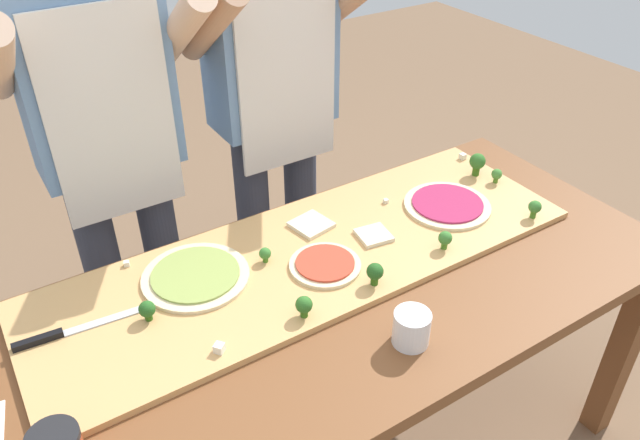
% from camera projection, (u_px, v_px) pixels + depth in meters
% --- Properties ---
extents(prep_table, '(1.89, 0.82, 0.77)m').
position_uv_depth(prep_table, '(329.00, 318.00, 1.62)').
color(prep_table, brown).
rests_on(prep_table, ground).
extents(cutting_board, '(1.51, 0.49, 0.02)m').
position_uv_depth(cutting_board, '(310.00, 256.00, 1.67)').
color(cutting_board, tan).
rests_on(cutting_board, prep_table).
extents(chefs_knife, '(0.31, 0.04, 0.02)m').
position_uv_depth(chefs_knife, '(63.00, 333.00, 1.41)').
color(chefs_knife, '#B7BABF').
rests_on(chefs_knife, cutting_board).
extents(pizza_whole_tomato_red, '(0.19, 0.19, 0.02)m').
position_uv_depth(pizza_whole_tomato_red, '(325.00, 264.00, 1.62)').
color(pizza_whole_tomato_red, beige).
rests_on(pizza_whole_tomato_red, cutting_board).
extents(pizza_whole_beet_magenta, '(0.26, 0.26, 0.02)m').
position_uv_depth(pizza_whole_beet_magenta, '(447.00, 205.00, 1.85)').
color(pizza_whole_beet_magenta, beige).
rests_on(pizza_whole_beet_magenta, cutting_board).
extents(pizza_whole_pesto_green, '(0.28, 0.28, 0.02)m').
position_uv_depth(pizza_whole_pesto_green, '(196.00, 276.00, 1.58)').
color(pizza_whole_pesto_green, beige).
rests_on(pizza_whole_pesto_green, cutting_board).
extents(pizza_slice_far_left, '(0.12, 0.12, 0.01)m').
position_uv_depth(pizza_slice_far_left, '(311.00, 225.00, 1.77)').
color(pizza_slice_far_left, beige).
rests_on(pizza_slice_far_left, cutting_board).
extents(pizza_slice_far_right, '(0.10, 0.10, 0.01)m').
position_uv_depth(pizza_slice_far_right, '(374.00, 235.00, 1.72)').
color(pizza_slice_far_right, beige).
rests_on(pizza_slice_far_right, cutting_board).
extents(broccoli_floret_back_mid, '(0.04, 0.04, 0.06)m').
position_uv_depth(broccoli_floret_back_mid, '(304.00, 305.00, 1.45)').
color(broccoli_floret_back_mid, '#366618').
rests_on(broccoli_floret_back_mid, cutting_board).
extents(broccoli_floret_front_left, '(0.03, 0.03, 0.04)m').
position_uv_depth(broccoli_floret_front_left, '(265.00, 254.00, 1.62)').
color(broccoli_floret_front_left, '#3F7220').
rests_on(broccoli_floret_front_left, cutting_board).
extents(broccoli_floret_front_right, '(0.05, 0.05, 0.08)m').
position_uv_depth(broccoli_floret_front_right, '(477.00, 162.00, 1.98)').
color(broccoli_floret_front_right, '#366618').
rests_on(broccoli_floret_front_right, cutting_board).
extents(broccoli_floret_center_right, '(0.04, 0.04, 0.06)m').
position_uv_depth(broccoli_floret_center_right, '(535.00, 208.00, 1.79)').
color(broccoli_floret_center_right, '#3F7220').
rests_on(broccoli_floret_center_right, cutting_board).
extents(broccoli_floret_front_mid, '(0.04, 0.04, 0.05)m').
position_uv_depth(broccoli_floret_front_mid, '(147.00, 310.00, 1.44)').
color(broccoli_floret_front_mid, '#2C5915').
rests_on(broccoli_floret_front_mid, cutting_board).
extents(broccoli_floret_center_left, '(0.03, 0.03, 0.05)m').
position_uv_depth(broccoli_floret_center_left, '(497.00, 175.00, 1.96)').
color(broccoli_floret_center_left, '#487A23').
rests_on(broccoli_floret_center_left, cutting_board).
extents(broccoli_floret_back_right, '(0.04, 0.04, 0.05)m').
position_uv_depth(broccoli_floret_back_right, '(445.00, 239.00, 1.67)').
color(broccoli_floret_back_right, '#3F7220').
rests_on(broccoli_floret_back_right, cutting_board).
extents(broccoli_floret_back_left, '(0.04, 0.04, 0.06)m').
position_uv_depth(broccoli_floret_back_left, '(375.00, 272.00, 1.54)').
color(broccoli_floret_back_left, '#2C5915').
rests_on(broccoli_floret_back_left, cutting_board).
extents(cheese_crumble_a, '(0.02, 0.02, 0.01)m').
position_uv_depth(cheese_crumble_a, '(127.00, 264.00, 1.62)').
color(cheese_crumble_a, silver).
rests_on(cheese_crumble_a, cutting_board).
extents(cheese_crumble_b, '(0.01, 0.01, 0.01)m').
position_uv_depth(cheese_crumble_b, '(386.00, 201.00, 1.87)').
color(cheese_crumble_b, silver).
rests_on(cheese_crumble_b, cutting_board).
extents(cheese_crumble_c, '(0.02, 0.02, 0.02)m').
position_uv_depth(cheese_crumble_c, '(463.00, 156.00, 2.09)').
color(cheese_crumble_c, silver).
rests_on(cheese_crumble_c, cutting_board).
extents(cheese_crumble_d, '(0.03, 0.03, 0.02)m').
position_uv_depth(cheese_crumble_d, '(219.00, 348.00, 1.37)').
color(cheese_crumble_d, white).
rests_on(cheese_crumble_d, cutting_board).
extents(flour_cup, '(0.09, 0.09, 0.08)m').
position_uv_depth(flour_cup, '(411.00, 330.00, 1.40)').
color(flour_cup, white).
rests_on(flour_cup, prep_table).
extents(cook_left, '(0.54, 0.39, 1.67)m').
position_uv_depth(cook_left, '(107.00, 136.00, 1.78)').
color(cook_left, '#333847').
rests_on(cook_left, ground).
extents(cook_right, '(0.54, 0.39, 1.67)m').
position_uv_depth(cook_right, '(274.00, 95.00, 2.03)').
color(cook_right, '#333847').
rests_on(cook_right, ground).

